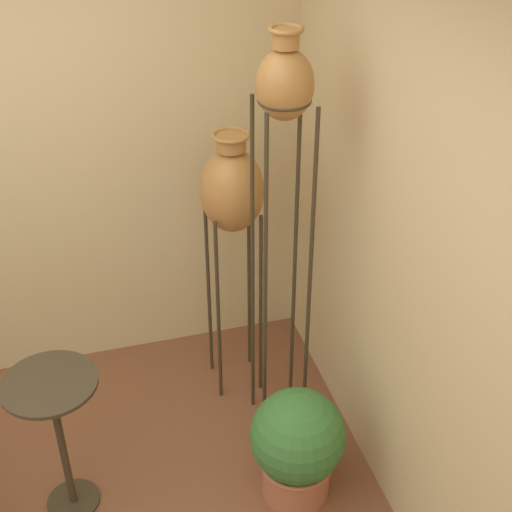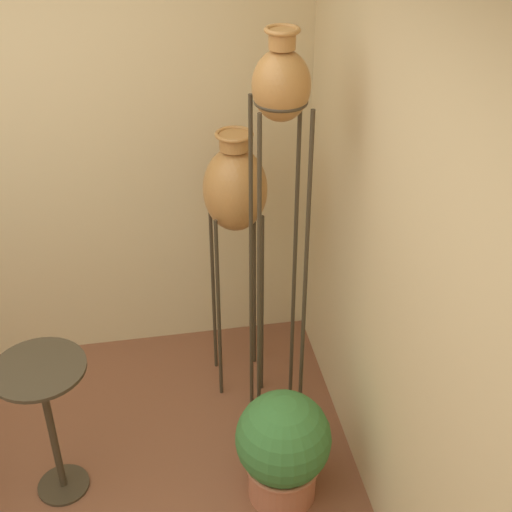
{
  "view_description": "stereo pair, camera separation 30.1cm",
  "coord_description": "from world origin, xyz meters",
  "px_view_note": "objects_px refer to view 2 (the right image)",
  "views": [
    {
      "loc": [
        0.47,
        -1.8,
        2.87
      ],
      "look_at": [
        1.29,
        1.08,
        0.94
      ],
      "focal_mm": 50.0,
      "sensor_mm": 36.0,
      "label": 1
    },
    {
      "loc": [
        0.77,
        -1.87,
        2.87
      ],
      "look_at": [
        1.29,
        1.08,
        0.94
      ],
      "focal_mm": 50.0,
      "sensor_mm": 36.0,
      "label": 2
    }
  ],
  "objects_px": {
    "vase_stand_medium": "(235,192)",
    "vase_stand_tall": "(281,111)",
    "side_table": "(46,405)",
    "potted_plant": "(283,447)"
  },
  "relations": [
    {
      "from": "vase_stand_medium",
      "to": "vase_stand_tall",
      "type": "bearing_deg",
      "value": -66.69
    },
    {
      "from": "vase_stand_medium",
      "to": "potted_plant",
      "type": "relative_size",
      "value": 2.57
    },
    {
      "from": "vase_stand_tall",
      "to": "side_table",
      "type": "xyz_separation_m",
      "value": [
        -1.13,
        -0.29,
        -1.21
      ]
    },
    {
      "from": "vase_stand_tall",
      "to": "vase_stand_medium",
      "type": "xyz_separation_m",
      "value": [
        -0.15,
        0.35,
        -0.54
      ]
    },
    {
      "from": "vase_stand_tall",
      "to": "potted_plant",
      "type": "height_order",
      "value": "vase_stand_tall"
    },
    {
      "from": "side_table",
      "to": "potted_plant",
      "type": "xyz_separation_m",
      "value": [
        1.06,
        -0.22,
        -0.24
      ]
    },
    {
      "from": "vase_stand_tall",
      "to": "vase_stand_medium",
      "type": "bearing_deg",
      "value": 113.31
    },
    {
      "from": "side_table",
      "to": "potted_plant",
      "type": "height_order",
      "value": "side_table"
    },
    {
      "from": "vase_stand_tall",
      "to": "potted_plant",
      "type": "relative_size",
      "value": 3.53
    },
    {
      "from": "potted_plant",
      "to": "vase_stand_medium",
      "type": "bearing_deg",
      "value": 95.34
    }
  ]
}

